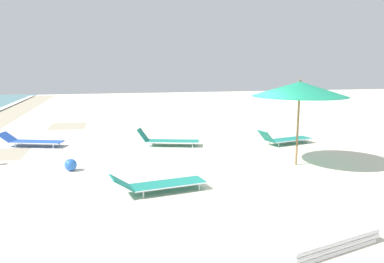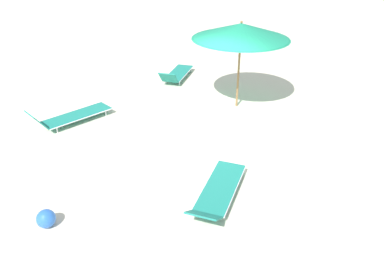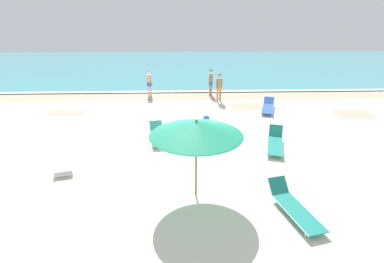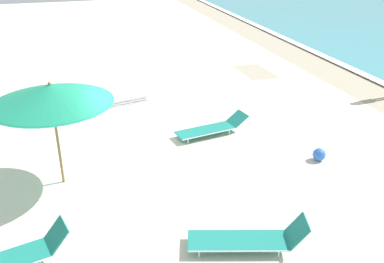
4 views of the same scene
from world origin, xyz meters
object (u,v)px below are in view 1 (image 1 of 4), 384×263
Objects in this scene: beach_ball at (71,165)px; sun_lounger_under_umbrella at (167,140)px; sun_lounger_beside_umbrella at (159,183)px; sun_lounger_near_water_left at (285,139)px; beach_umbrella at (300,89)px; lounger_stack at (325,240)px; sun_lounger_near_water_right at (31,141)px.

sun_lounger_under_umbrella is at bearing -49.93° from beach_ball.
beach_ball is at bearing 146.57° from sun_lounger_under_umbrella.
sun_lounger_near_water_left reaches higher than sun_lounger_beside_umbrella.
beach_ball is at bearing 82.65° from beach_umbrella.
sun_lounger_under_umbrella reaches higher than lounger_stack.
sun_lounger_under_umbrella is (3.48, 3.31, -2.02)m from beach_umbrella.
beach_umbrella is at bearing -80.74° from sun_lounger_beside_umbrella.
sun_lounger_near_water_right is (1.00, 4.82, -0.01)m from sun_lounger_under_umbrella.
sun_lounger_beside_umbrella is at bearing -174.69° from sun_lounger_under_umbrella.
beach_umbrella is 1.18× the size of sun_lounger_under_umbrella.
lounger_stack is at bearing -155.20° from sun_lounger_beside_umbrella.
sun_lounger_under_umbrella is (8.22, 1.27, 0.10)m from lounger_stack.
beach_umbrella reaches higher than sun_lounger_beside_umbrella.
sun_lounger_beside_umbrella is (3.26, 2.25, 0.08)m from lounger_stack.
sun_lounger_beside_umbrella is at bearing -137.06° from beach_ball.
sun_lounger_near_water_left is 7.70m from beach_ball.
sun_lounger_beside_umbrella is at bearing -129.10° from sun_lounger_near_water_right.
sun_lounger_near_water_left reaches higher than sun_lounger_near_water_right.
lounger_stack is 7.11m from beach_ball.
sun_lounger_near_water_left is 9.29m from sun_lounger_near_water_right.
sun_lounger_near_water_left reaches higher than beach_ball.
sun_lounger_beside_umbrella is 6.78m from sun_lounger_near_water_left.
beach_ball is at bearing 33.07° from sun_lounger_beside_umbrella.
sun_lounger_near_water_right reaches higher than lounger_stack.
lounger_stack is 11.05m from sun_lounger_near_water_right.
sun_lounger_near_water_left is (4.23, -5.29, 0.01)m from sun_lounger_beside_umbrella.
sun_lounger_under_umbrella is 1.01× the size of sun_lounger_beside_umbrella.
sun_lounger_under_umbrella is 4.11m from beach_ball.
lounger_stack is at bearing 144.03° from sun_lounger_near_water_left.
lounger_stack is at bearing -128.41° from sun_lounger_near_water_right.
beach_ball reaches higher than lounger_stack.
lounger_stack is (-4.75, 2.04, -2.12)m from beach_umbrella.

